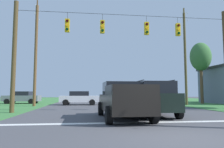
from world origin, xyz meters
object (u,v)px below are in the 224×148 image
at_px(distant_car_oncoming, 125,96).
at_px(tree_roadside_right, 201,57).
at_px(pickup_truck, 123,100).
at_px(utility_pole_near_left, 36,52).
at_px(distant_car_crossing_white, 80,98).
at_px(suv_black, 152,98).
at_px(utility_pole_mid_right, 185,55).
at_px(distant_car_far_parked, 22,97).
at_px(overhead_signal_span, 126,52).

distance_m(distant_car_oncoming, tree_roadside_right, 12.42).
bearing_deg(distant_car_oncoming, pickup_truck, -100.88).
bearing_deg(utility_pole_near_left, distant_car_crossing_white, 25.97).
xyz_separation_m(suv_black, utility_pole_mid_right, (6.99, 9.67, 4.46)).
relative_size(distant_car_crossing_white, distant_car_far_parked, 0.99).
bearing_deg(tree_roadside_right, suv_black, -130.09).
height_order(pickup_truck, distant_car_crossing_white, pickup_truck).
relative_size(suv_black, utility_pole_mid_right, 0.44).
bearing_deg(pickup_truck, suv_black, 30.79).
bearing_deg(distant_car_far_parked, pickup_truck, -58.53).
bearing_deg(suv_black, utility_pole_near_left, 133.51).
relative_size(distant_car_oncoming, tree_roadside_right, 0.58).
distance_m(utility_pole_mid_right, tree_roadside_right, 4.16).
height_order(distant_car_oncoming, tree_roadside_right, tree_roadside_right).
distance_m(utility_pole_near_left, tree_roadside_right, 19.52).
distance_m(pickup_truck, distant_car_far_parked, 18.92).
bearing_deg(overhead_signal_span, distant_car_crossing_white, 111.96).
xyz_separation_m(overhead_signal_span, distant_car_crossing_white, (-3.64, 9.01, -3.52)).
bearing_deg(suv_black, utility_pole_mid_right, 54.12).
bearing_deg(overhead_signal_span, distant_car_oncoming, 79.74).
distance_m(overhead_signal_span, utility_pole_near_left, 10.63).
distance_m(suv_black, tree_roadside_right, 16.64).
relative_size(suv_black, utility_pole_near_left, 0.44).
relative_size(pickup_truck, utility_pole_mid_right, 0.50).
distance_m(distant_car_far_parked, utility_pole_mid_right, 20.12).
bearing_deg(utility_pole_mid_right, suv_black, -125.88).
height_order(suv_black, distant_car_crossing_white, suv_black).
xyz_separation_m(suv_black, distant_car_oncoming, (2.14, 20.16, -0.27)).
bearing_deg(distant_car_far_parked, overhead_signal_span, -48.73).
bearing_deg(tree_roadside_right, utility_pole_mid_right, -142.27).
distance_m(distant_car_crossing_white, distant_car_far_parked, 7.89).
bearing_deg(distant_car_oncoming, utility_pole_mid_right, -65.18).
xyz_separation_m(utility_pole_mid_right, utility_pole_near_left, (-16.05, -0.13, -0.04)).
height_order(distant_car_crossing_white, tree_roadside_right, tree_roadside_right).
xyz_separation_m(overhead_signal_span, tree_roadside_right, (11.31, 9.55, 1.47)).
xyz_separation_m(distant_car_crossing_white, tree_roadside_right, (14.94, 0.53, 4.99)).
distance_m(overhead_signal_span, distant_car_oncoming, 18.13).
xyz_separation_m(suv_black, distant_car_crossing_white, (-4.66, 11.67, -0.27)).
bearing_deg(tree_roadside_right, distant_car_oncoming, 135.66).
distance_m(distant_car_far_parked, utility_pole_near_left, 7.70).
height_order(utility_pole_mid_right, tree_roadside_right, utility_pole_mid_right).
distance_m(distant_car_oncoming, utility_pole_mid_right, 12.49).
bearing_deg(distant_car_crossing_white, suv_black, -68.23).
relative_size(distant_car_crossing_white, distant_car_oncoming, 0.98).
relative_size(overhead_signal_span, utility_pole_mid_right, 1.46).
xyz_separation_m(pickup_truck, distant_car_far_parked, (-9.88, 16.14, -0.18)).
distance_m(distant_car_crossing_white, utility_pole_mid_right, 12.74).
relative_size(suv_black, distant_car_crossing_white, 1.12).
bearing_deg(distant_car_far_parked, suv_black, -51.68).
height_order(distant_car_far_parked, tree_roadside_right, tree_roadside_right).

